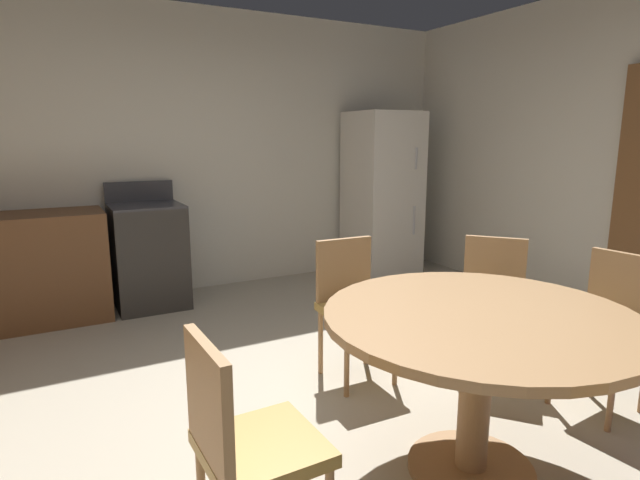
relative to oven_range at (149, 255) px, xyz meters
The scene contains 9 objects.
ground_plane 2.59m from the oven_range, 80.01° to the right, with size 14.00×14.00×0.00m, color #A89E89.
wall_back 1.06m from the oven_range, 41.84° to the left, with size 6.06×0.12×2.70m, color beige.
oven_range is the anchor object (origin of this frame).
refrigerator 2.51m from the oven_range, ahead, with size 0.68×0.68×1.76m.
dining_table 3.24m from the oven_range, 75.22° to the right, with size 1.35×1.35×0.76m.
chair_east 3.59m from the oven_range, 57.86° to the right, with size 0.43×0.43×0.87m.
chair_west 3.16m from the oven_range, 94.74° to the right, with size 0.41×0.41×0.87m.
chair_northeast 2.94m from the oven_range, 55.68° to the right, with size 0.56×0.56×0.87m.
chair_north 2.22m from the oven_range, 67.11° to the right, with size 0.41×0.41×0.87m.
Camera 1 is at (-1.22, -2.13, 1.50)m, focal length 28.83 mm.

